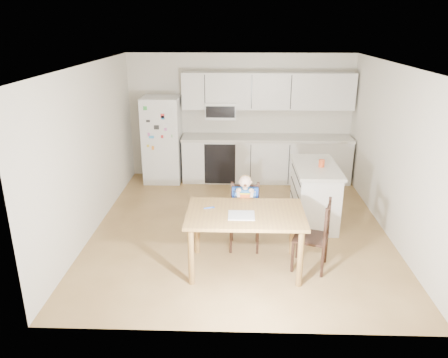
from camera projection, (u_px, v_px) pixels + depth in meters
room at (241, 143)px, 6.95m from camera, size 4.52×5.01×2.51m
refrigerator at (162, 140)px, 8.70m from camera, size 0.72×0.70×1.70m
kitchen_run at (265, 138)px, 8.71m from camera, size 3.37×0.62×2.15m
kitchen_island at (314, 193)px, 6.98m from camera, size 0.67×1.28×0.95m
red_cup at (322, 163)px, 6.75m from camera, size 0.09×0.09×0.11m
dining_table at (245, 220)px, 5.54m from camera, size 1.49×0.96×0.80m
napkin at (241, 215)px, 5.40m from camera, size 0.33×0.28×0.01m
toddler_spoon at (208, 208)px, 5.62m from camera, size 0.12×0.06×0.02m
chair_booster at (245, 204)px, 6.13m from camera, size 0.42×0.42×1.09m
chair_side at (319, 231)px, 5.58m from camera, size 0.53×0.53×0.95m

